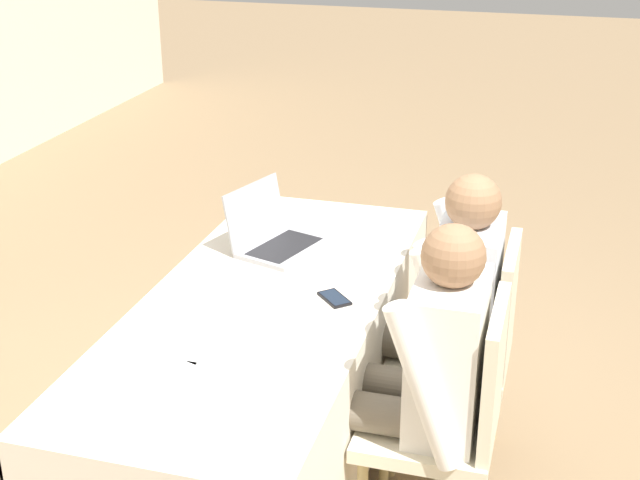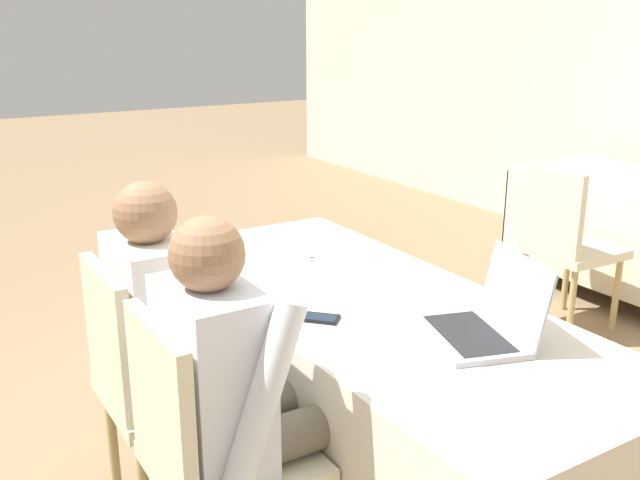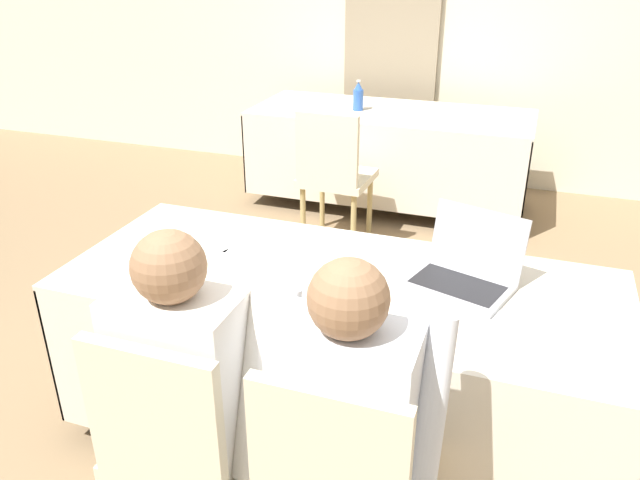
{
  "view_description": "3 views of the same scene",
  "coord_description": "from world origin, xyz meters",
  "px_view_note": "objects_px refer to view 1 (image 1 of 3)",
  "views": [
    {
      "loc": [
        -2.72,
        -0.99,
        2.18
      ],
      "look_at": [
        0.0,
        -0.21,
        0.98
      ],
      "focal_mm": 50.0,
      "sensor_mm": 36.0,
      "label": 1
    },
    {
      "loc": [
        1.87,
        -1.36,
        1.66
      ],
      "look_at": [
        0.0,
        -0.21,
        0.98
      ],
      "focal_mm": 40.0,
      "sensor_mm": 36.0,
      "label": 2
    },
    {
      "loc": [
        0.6,
        -1.92,
        1.84
      ],
      "look_at": [
        0.0,
        -0.21,
        0.98
      ],
      "focal_mm": 35.0,
      "sensor_mm": 36.0,
      "label": 3
    }
  ],
  "objects_px": {
    "laptop": "(275,237)",
    "cell_phone": "(334,298)",
    "person_checkered_shirt": "(422,369)",
    "person_white_shirt": "(445,303)",
    "chair_near_right": "(470,344)",
    "chair_near_left": "(451,415)"
  },
  "relations": [
    {
      "from": "cell_phone",
      "to": "chair_near_left",
      "type": "distance_m",
      "value": 0.6
    },
    {
      "from": "person_checkered_shirt",
      "to": "person_white_shirt",
      "type": "bearing_deg",
      "value": -180.0
    },
    {
      "from": "cell_phone",
      "to": "person_checkered_shirt",
      "type": "bearing_deg",
      "value": -81.98
    },
    {
      "from": "laptop",
      "to": "cell_phone",
      "type": "bearing_deg",
      "value": -119.9
    },
    {
      "from": "laptop",
      "to": "person_checkered_shirt",
      "type": "relative_size",
      "value": 0.36
    },
    {
      "from": "laptop",
      "to": "cell_phone",
      "type": "distance_m",
      "value": 0.52
    },
    {
      "from": "laptop",
      "to": "person_checkered_shirt",
      "type": "distance_m",
      "value": 1.0
    },
    {
      "from": "person_white_shirt",
      "to": "person_checkered_shirt",
      "type": "bearing_deg",
      "value": 0.0
    },
    {
      "from": "chair_near_left",
      "to": "chair_near_right",
      "type": "distance_m",
      "value": 0.49
    },
    {
      "from": "person_white_shirt",
      "to": "chair_near_right",
      "type": "bearing_deg",
      "value": 90.0
    },
    {
      "from": "laptop",
      "to": "person_white_shirt",
      "type": "height_order",
      "value": "person_white_shirt"
    },
    {
      "from": "chair_near_left",
      "to": "person_checkered_shirt",
      "type": "relative_size",
      "value": 0.78
    },
    {
      "from": "chair_near_left",
      "to": "person_white_shirt",
      "type": "bearing_deg",
      "value": -167.91
    },
    {
      "from": "chair_near_right",
      "to": "cell_phone",
      "type": "bearing_deg",
      "value": -68.1
    },
    {
      "from": "person_checkered_shirt",
      "to": "cell_phone",
      "type": "bearing_deg",
      "value": -128.38
    },
    {
      "from": "laptop",
      "to": "chair_near_left",
      "type": "xyz_separation_m",
      "value": [
        -0.68,
        -0.83,
        -0.26
      ]
    },
    {
      "from": "laptop",
      "to": "person_white_shirt",
      "type": "relative_size",
      "value": 0.36
    },
    {
      "from": "chair_near_right",
      "to": "person_white_shirt",
      "type": "relative_size",
      "value": 0.78
    },
    {
      "from": "chair_near_left",
      "to": "person_checkered_shirt",
      "type": "height_order",
      "value": "person_checkered_shirt"
    },
    {
      "from": "laptop",
      "to": "person_checkered_shirt",
      "type": "height_order",
      "value": "person_checkered_shirt"
    },
    {
      "from": "chair_near_right",
      "to": "laptop",
      "type": "bearing_deg",
      "value": -102.95
    },
    {
      "from": "chair_near_left",
      "to": "person_white_shirt",
      "type": "height_order",
      "value": "person_white_shirt"
    }
  ]
}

